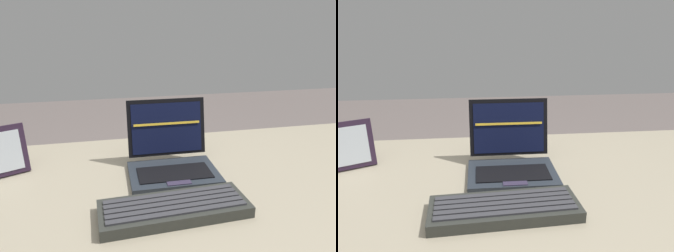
# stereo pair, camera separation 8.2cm
# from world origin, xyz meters

# --- Properties ---
(desk) EXTENTS (1.57, 0.78, 0.71)m
(desk) POSITION_xyz_m (0.00, 0.00, 0.62)
(desk) COLOR tan
(desk) RESTS_ON ground
(laptop_front) EXTENTS (0.25, 0.21, 0.20)m
(laptop_front) POSITION_xyz_m (-0.02, 0.09, 0.75)
(laptop_front) COLOR #262D36
(laptop_front) RESTS_ON desk
(external_keyboard) EXTENTS (0.35, 0.14, 0.03)m
(external_keyboard) POSITION_xyz_m (-0.06, -0.12, 0.72)
(external_keyboard) COLOR #2E302C
(external_keyboard) RESTS_ON desk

